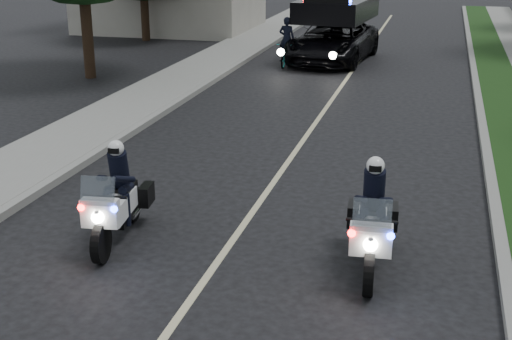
# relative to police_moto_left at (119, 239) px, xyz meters

# --- Properties ---
(curb_right) EXTENTS (0.20, 60.00, 0.15)m
(curb_right) POSITION_rel_police_moto_left_xyz_m (5.87, 7.12, 0.07)
(curb_right) COLOR gray
(curb_right) RESTS_ON ground
(curb_left) EXTENTS (0.20, 60.00, 0.15)m
(curb_left) POSITION_rel_police_moto_left_xyz_m (-2.33, 7.12, 0.07)
(curb_left) COLOR gray
(curb_left) RESTS_ON ground
(sidewalk_left) EXTENTS (2.00, 60.00, 0.16)m
(sidewalk_left) POSITION_rel_police_moto_left_xyz_m (-3.43, 7.12, 0.08)
(sidewalk_left) COLOR gray
(sidewalk_left) RESTS_ON ground
(lane_marking) EXTENTS (0.12, 50.00, 0.01)m
(lane_marking) POSITION_rel_police_moto_left_xyz_m (1.77, 7.12, 0.00)
(lane_marking) COLOR #BFB78C
(lane_marking) RESTS_ON ground
(police_moto_left) EXTENTS (0.92, 1.98, 1.62)m
(police_moto_left) POSITION_rel_police_moto_left_xyz_m (0.00, 0.00, 0.00)
(police_moto_left) COLOR white
(police_moto_left) RESTS_ON ground
(police_moto_right) EXTENTS (0.83, 2.00, 1.66)m
(police_moto_right) POSITION_rel_police_moto_left_xyz_m (3.97, 0.09, 0.00)
(police_moto_right) COLOR silver
(police_moto_right) RESTS_ON ground
(police_suv) EXTENTS (3.08, 5.73, 2.67)m
(police_suv) POSITION_rel_police_moto_left_xyz_m (0.79, 16.60, 0.00)
(police_suv) COLOR black
(police_suv) RESTS_ON ground
(bicycle) EXTENTS (0.60, 1.64, 0.85)m
(bicycle) POSITION_rel_police_moto_left_xyz_m (-0.67, 15.20, 0.00)
(bicycle) COLOR black
(bicycle) RESTS_ON ground
(cyclist) EXTENTS (0.58, 0.41, 1.56)m
(cyclist) POSITION_rel_police_moto_left_xyz_m (-0.67, 15.20, 0.00)
(cyclist) COLOR black
(cyclist) RESTS_ON ground
(tree_left_near) EXTENTS (8.20, 8.20, 11.06)m
(tree_left_near) POSITION_rel_police_moto_left_xyz_m (-6.54, 11.46, 0.00)
(tree_left_near) COLOR #164417
(tree_left_near) RESTS_ON ground
(tree_left_far) EXTENTS (6.00, 6.00, 8.04)m
(tree_left_far) POSITION_rel_police_moto_left_xyz_m (-8.07, 19.57, 0.00)
(tree_left_far) COLOR black
(tree_left_far) RESTS_ON ground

